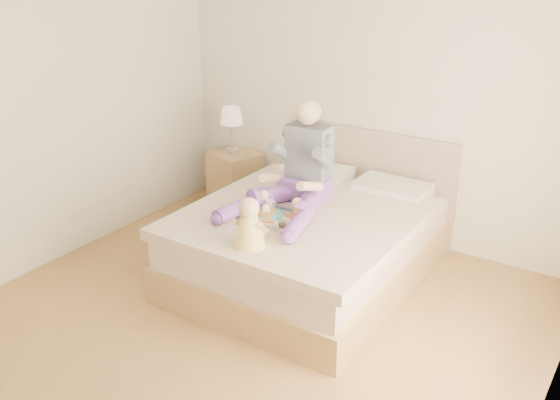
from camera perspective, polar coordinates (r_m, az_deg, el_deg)
The scene contains 7 objects.
room at distance 3.87m, azimuth -3.64°, elevation 6.36°, with size 4.02×4.22×2.71m.
bed at distance 5.18m, azimuth 3.10°, elevation -3.41°, with size 1.70×2.18×1.00m.
nightstand at distance 6.53m, azimuth -4.12°, elevation 1.96°, with size 0.57×0.53×0.58m.
lamp at distance 6.32m, azimuth -4.46°, elevation 7.46°, with size 0.23×0.23×0.48m.
adult at distance 4.99m, azimuth 1.63°, elevation 2.37°, with size 0.73×1.04×0.86m.
tray at distance 4.79m, azimuth -0.48°, elevation -1.42°, with size 0.45×0.36×0.13m.
baby at distance 4.33m, azimuth -2.78°, elevation -2.44°, with size 0.24×0.33×0.37m.
Camera 1 is at (2.32, -2.95, 2.59)m, focal length 40.00 mm.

